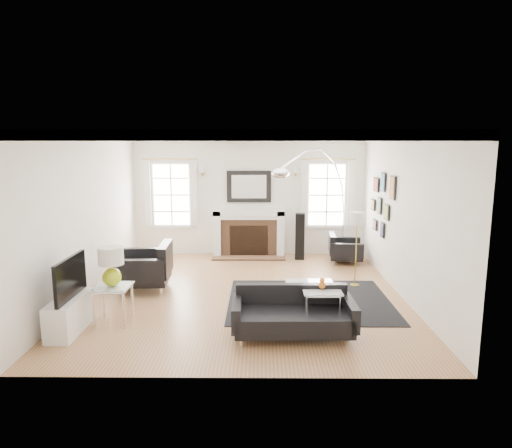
{
  "coord_description": "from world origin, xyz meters",
  "views": [
    {
      "loc": [
        0.26,
        -7.85,
        2.65
      ],
      "look_at": [
        0.19,
        0.3,
        1.22
      ],
      "focal_mm": 32.0,
      "sensor_mm": 36.0,
      "label": 1
    }
  ],
  "objects_px": {
    "armchair_right": "(343,250)",
    "arc_floor_lamp": "(314,202)",
    "fireplace": "(249,234)",
    "sofa": "(293,315)",
    "armchair_left": "(147,268)",
    "gourd_lamp": "(111,264)",
    "coffee_table": "(311,287)"
  },
  "relations": [
    {
      "from": "armchair_left",
      "to": "armchair_right",
      "type": "height_order",
      "value": "armchair_left"
    },
    {
      "from": "armchair_left",
      "to": "coffee_table",
      "type": "height_order",
      "value": "armchair_left"
    },
    {
      "from": "gourd_lamp",
      "to": "sofa",
      "type": "bearing_deg",
      "value": -9.46
    },
    {
      "from": "arc_floor_lamp",
      "to": "armchair_left",
      "type": "bearing_deg",
      "value": -153.02
    },
    {
      "from": "armchair_left",
      "to": "gourd_lamp",
      "type": "xyz_separation_m",
      "value": [
        -0.11,
        -1.62,
        0.52
      ]
    },
    {
      "from": "armchair_right",
      "to": "arc_floor_lamp",
      "type": "relative_size",
      "value": 0.33
    },
    {
      "from": "fireplace",
      "to": "coffee_table",
      "type": "xyz_separation_m",
      "value": [
        1.1,
        -3.43,
        -0.22
      ]
    },
    {
      "from": "armchair_right",
      "to": "arc_floor_lamp",
      "type": "xyz_separation_m",
      "value": [
        -0.71,
        -0.27,
        1.12
      ]
    },
    {
      "from": "sofa",
      "to": "armchair_left",
      "type": "height_order",
      "value": "armchair_left"
    },
    {
      "from": "arc_floor_lamp",
      "to": "coffee_table",
      "type": "bearing_deg",
      "value": -97.51
    },
    {
      "from": "sofa",
      "to": "armchair_left",
      "type": "distance_m",
      "value": 3.27
    },
    {
      "from": "arc_floor_lamp",
      "to": "fireplace",
      "type": "bearing_deg",
      "value": 148.22
    },
    {
      "from": "fireplace",
      "to": "armchair_left",
      "type": "distance_m",
      "value": 3.12
    },
    {
      "from": "fireplace",
      "to": "arc_floor_lamp",
      "type": "xyz_separation_m",
      "value": [
        1.43,
        -0.89,
        0.88
      ]
    },
    {
      "from": "fireplace",
      "to": "arc_floor_lamp",
      "type": "relative_size",
      "value": 0.65
    },
    {
      "from": "coffee_table",
      "to": "gourd_lamp",
      "type": "relative_size",
      "value": 1.35
    },
    {
      "from": "fireplace",
      "to": "coffee_table",
      "type": "relative_size",
      "value": 2.13
    },
    {
      "from": "sofa",
      "to": "armchair_right",
      "type": "xyz_separation_m",
      "value": [
        1.42,
        3.99,
        0.0
      ]
    },
    {
      "from": "armchair_left",
      "to": "arc_floor_lamp",
      "type": "xyz_separation_m",
      "value": [
        3.24,
        1.65,
        1.03
      ]
    },
    {
      "from": "armchair_left",
      "to": "sofa",
      "type": "bearing_deg",
      "value": -39.15
    },
    {
      "from": "fireplace",
      "to": "sofa",
      "type": "distance_m",
      "value": 4.67
    },
    {
      "from": "sofa",
      "to": "gourd_lamp",
      "type": "height_order",
      "value": "gourd_lamp"
    },
    {
      "from": "gourd_lamp",
      "to": "armchair_left",
      "type": "bearing_deg",
      "value": 86.02
    },
    {
      "from": "gourd_lamp",
      "to": "armchair_right",
      "type": "bearing_deg",
      "value": 41.07
    },
    {
      "from": "arc_floor_lamp",
      "to": "sofa",
      "type": "bearing_deg",
      "value": -100.78
    },
    {
      "from": "armchair_left",
      "to": "coffee_table",
      "type": "distance_m",
      "value": 3.04
    },
    {
      "from": "armchair_right",
      "to": "fireplace",
      "type": "bearing_deg",
      "value": 163.99
    },
    {
      "from": "sofa",
      "to": "arc_floor_lamp",
      "type": "relative_size",
      "value": 0.65
    },
    {
      "from": "armchair_right",
      "to": "gourd_lamp",
      "type": "xyz_separation_m",
      "value": [
        -4.07,
        -3.55,
        0.61
      ]
    },
    {
      "from": "fireplace",
      "to": "gourd_lamp",
      "type": "relative_size",
      "value": 2.87
    },
    {
      "from": "fireplace",
      "to": "coffee_table",
      "type": "height_order",
      "value": "fireplace"
    },
    {
      "from": "armchair_left",
      "to": "fireplace",
      "type": "bearing_deg",
      "value": 54.49
    }
  ]
}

